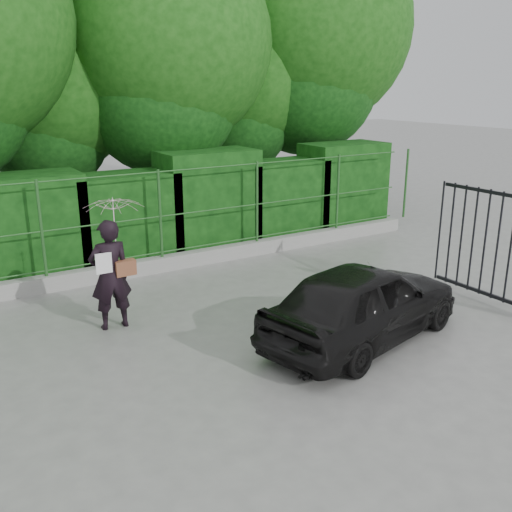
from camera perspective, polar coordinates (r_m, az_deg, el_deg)
ground at (r=8.09m, az=0.69°, el=-10.55°), size 80.00×80.00×0.00m
kerb at (r=11.79m, az=-11.12°, el=-1.07°), size 14.00×0.25×0.30m
fence at (r=11.59m, az=-10.39°, el=4.04°), size 14.13×0.06×1.80m
hedge at (r=12.49m, az=-12.82°, el=4.08°), size 14.20×1.20×2.28m
trees at (r=14.69m, az=-12.58°, el=20.03°), size 17.10×6.15×8.08m
woman at (r=9.05m, az=-14.10°, el=1.09°), size 0.94×0.93×2.08m
car at (r=8.64m, az=10.68°, el=-4.53°), size 3.84×2.22×1.23m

